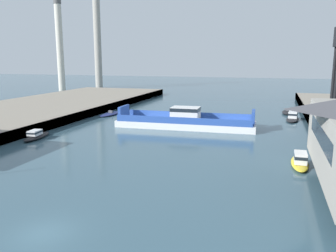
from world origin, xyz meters
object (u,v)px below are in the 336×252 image
(chain_ferry, at_px, (185,121))
(smokestack_distant_a, at_px, (60,42))
(moored_boat_far_left, at_px, (287,112))
(moored_boat_near_left, at_px, (36,135))
(moored_boat_far_right, at_px, (300,160))
(moored_boat_mid_left, at_px, (111,114))
(smokestack_distant_b, at_px, (97,37))
(moored_boat_mid_right, at_px, (293,117))

(chain_ferry, bearing_deg, smokestack_distant_a, 138.12)
(moored_boat_far_left, bearing_deg, chain_ferry, -129.43)
(chain_ferry, xyz_separation_m, moored_boat_far_left, (17.18, 20.90, -0.75))
(chain_ferry, relative_size, moored_boat_near_left, 3.70)
(moored_boat_far_left, xyz_separation_m, smokestack_distant_a, (-77.33, 33.03, 16.88))
(moored_boat_far_left, relative_size, moored_boat_far_right, 0.98)
(moored_boat_far_right, bearing_deg, moored_boat_mid_left, 144.13)
(moored_boat_far_left, distance_m, smokestack_distant_a, 85.76)
(chain_ferry, height_order, moored_boat_near_left, chain_ferry)
(moored_boat_far_right, height_order, smokestack_distant_b, smokestack_distant_b)
(moored_boat_near_left, xyz_separation_m, moored_boat_mid_right, (36.62, 27.29, 0.12))
(moored_boat_mid_right, relative_size, smokestack_distant_b, 0.19)
(chain_ferry, distance_m, moored_boat_mid_right, 21.84)
(moored_boat_mid_left, height_order, moored_boat_far_left, moored_boat_far_left)
(moored_boat_far_right, relative_size, smokestack_distant_b, 0.17)
(chain_ferry, distance_m, smokestack_distant_b, 90.06)
(moored_boat_far_left, bearing_deg, moored_boat_mid_left, -160.43)
(moored_boat_near_left, xyz_separation_m, smokestack_distant_b, (-34.77, 84.58, 19.52))
(chain_ferry, distance_m, smokestack_distant_a, 82.37)
(moored_boat_mid_right, height_order, moored_boat_far_left, moored_boat_mid_right)
(moored_boat_near_left, height_order, moored_boat_far_right, moored_boat_far_right)
(chain_ferry, relative_size, smokestack_distant_b, 0.62)
(moored_boat_mid_right, bearing_deg, chain_ferry, -144.79)
(moored_boat_mid_left, distance_m, moored_boat_far_right, 43.72)
(moored_boat_near_left, relative_size, moored_boat_mid_left, 0.82)
(moored_boat_mid_right, bearing_deg, moored_boat_far_left, 94.54)
(moored_boat_mid_left, distance_m, smokestack_distant_b, 73.71)
(moored_boat_near_left, bearing_deg, moored_boat_mid_left, 88.42)
(moored_boat_far_left, bearing_deg, moored_boat_near_left, -135.30)
(moored_boat_far_left, xyz_separation_m, smokestack_distant_b, (-70.74, 48.98, 19.71))
(moored_boat_near_left, bearing_deg, moored_boat_far_left, 44.70)
(moored_boat_near_left, bearing_deg, chain_ferry, 38.05)
(moored_boat_mid_left, bearing_deg, chain_ferry, -24.68)
(moored_boat_mid_right, xyz_separation_m, smokestack_distant_b, (-71.40, 57.29, 19.40))
(moored_boat_far_left, relative_size, smokestack_distant_a, 0.20)
(moored_boat_far_right, xyz_separation_m, smokestack_distant_a, (-77.43, 71.21, 16.58))
(moored_boat_mid_left, bearing_deg, smokestack_distant_a, 132.66)
(moored_boat_mid_left, relative_size, smokestack_distant_b, 0.20)
(moored_boat_mid_right, height_order, moored_boat_far_right, moored_boat_mid_right)
(moored_boat_far_left, height_order, smokestack_distant_b, smokestack_distant_b)
(moored_boat_mid_left, xyz_separation_m, moored_boat_mid_right, (35.99, 4.25, 0.40))
(smokestack_distant_b, bearing_deg, smokestack_distant_a, -112.44)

